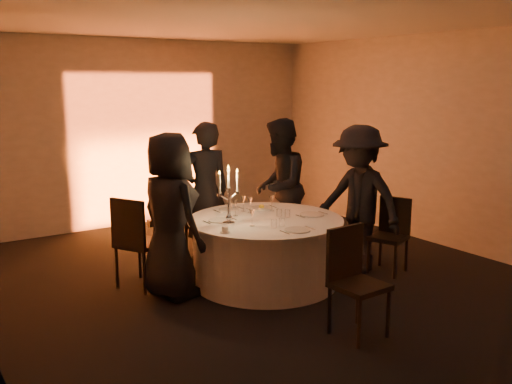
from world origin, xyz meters
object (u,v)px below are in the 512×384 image
chair_back_left (197,218)px  guest_right (359,199)px  banquet_table (265,251)px  coffee_cup (225,230)px  chair_back_right (278,204)px  guest_back_left (205,192)px  chair_left (136,237)px  chair_right (391,230)px  guest_back_right (279,187)px  guest_left (170,216)px  candelabra (229,204)px  chair_front (353,275)px

chair_back_left → guest_right: (1.41, -1.60, 0.37)m
banquet_table → coffee_cup: size_ratio=16.36×
chair_back_right → guest_back_left: size_ratio=0.58×
guest_right → chair_left: bearing=-122.3°
guest_right → banquet_table: bearing=-115.5°
chair_right → guest_back_right: guest_back_right is taller
guest_right → coffee_cup: 1.90m
chair_back_right → coffee_cup: (-1.73, -1.48, 0.20)m
chair_right → guest_back_left: bearing=-154.3°
chair_right → guest_back_left: guest_back_left is taller
chair_left → chair_right: 3.09m
guest_back_left → guest_right: guest_back_left is taller
chair_back_left → guest_right: guest_right is taller
chair_left → guest_back_right: size_ratio=0.58×
guest_left → chair_right: bearing=-116.5°
chair_left → coffee_cup: 1.12m
chair_back_right → chair_right: chair_back_right is taller
guest_back_right → guest_left: bearing=-24.0°
chair_back_left → guest_back_left: guest_back_left is taller
chair_right → guest_left: 2.76m
candelabra → guest_back_right: bearing=33.5°
banquet_table → guest_right: (1.20, -0.27, 0.52)m
chair_front → guest_right: 1.86m
guest_left → coffee_cup: 0.64m
guest_left → guest_right: 2.35m
guest_left → guest_back_left: size_ratio=0.99×
chair_back_left → coffee_cup: (-0.49, -1.60, 0.26)m
chair_back_left → chair_front: bearing=100.4°
chair_back_right → guest_left: (-2.13, -0.99, 0.31)m
chair_back_left → coffee_cup: bearing=81.0°
chair_front → guest_right: (1.29, 1.30, 0.34)m
banquet_table → chair_front: chair_front is taller
banquet_table → chair_back_right: bearing=49.4°
banquet_table → guest_back_right: bearing=46.9°
chair_front → coffee_cup: bearing=112.1°
guest_back_right → guest_back_left: bearing=-57.6°
chair_left → chair_back_right: 2.44m
guest_left → guest_right: size_ratio=1.00×
banquet_table → guest_back_left: size_ratio=0.99×
chair_back_right → chair_front: bearing=30.6°
chair_left → chair_back_right: bearing=-104.5°
chair_right → chair_front: chair_front is taller
chair_front → guest_back_left: guest_back_left is taller
guest_back_left → guest_right: 1.97m
chair_left → coffee_cup: chair_left is taller
chair_back_left → guest_left: (-0.89, -1.11, 0.37)m
chair_back_right → coffee_cup: bearing=3.0°
candelabra → chair_left: bearing=144.3°
guest_back_left → coffee_cup: 1.52m
guest_right → coffee_cup: size_ratio=16.50×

